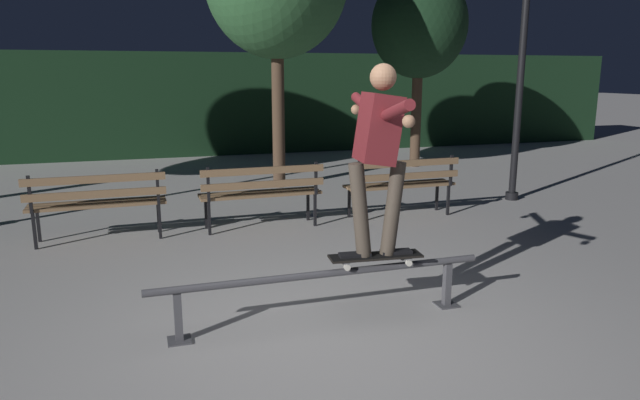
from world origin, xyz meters
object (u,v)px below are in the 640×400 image
at_px(lamp_post_right, 523,42).
at_px(park_bench_right_center, 402,181).
at_px(skateboarder, 378,145).
at_px(tree_far_right, 419,26).
at_px(park_bench_leftmost, 97,199).
at_px(park_bench_left_center, 262,189).
at_px(skateboard, 375,257).
at_px(grind_rail, 322,282).

bearing_deg(lamp_post_right, park_bench_right_center, -166.32).
height_order(skateboarder, lamp_post_right, lamp_post_right).
bearing_deg(tree_far_right, park_bench_leftmost, -146.81).
bearing_deg(park_bench_left_center, skateboard, -83.65).
xyz_separation_m(grind_rail, park_bench_left_center, (0.13, 3.00, 0.19)).
bearing_deg(skateboarder, lamp_post_right, 42.23).
bearing_deg(skateboarder, grind_rail, 179.97).
distance_m(skateboarder, tree_far_right, 8.29).
relative_size(grind_rail, park_bench_right_center, 1.75).
height_order(skateboarder, park_bench_right_center, skateboarder).
xyz_separation_m(skateboard, tree_far_right, (3.95, 7.13, 2.47)).
bearing_deg(skateboard, park_bench_leftmost, 128.00).
distance_m(tree_far_right, lamp_post_right, 3.61).
relative_size(grind_rail, skateboard, 3.54).
xyz_separation_m(park_bench_leftmost, lamp_post_right, (6.26, 0.54, 1.94)).
distance_m(skateboarder, park_bench_left_center, 3.16).
bearing_deg(grind_rail, park_bench_left_center, 87.49).
distance_m(grind_rail, park_bench_right_center, 3.69).
relative_size(grind_rail, park_bench_left_center, 1.75).
height_order(skateboard, skateboarder, skateboarder).
height_order(park_bench_left_center, park_bench_right_center, same).
relative_size(skateboard, lamp_post_right, 0.20).
height_order(grind_rail, skateboarder, skateboarder).
relative_size(park_bench_left_center, tree_far_right, 0.39).
xyz_separation_m(park_bench_left_center, lamp_post_right, (4.24, 0.54, 1.94)).
bearing_deg(grind_rail, park_bench_right_center, 54.48).
bearing_deg(skateboard, park_bench_right_center, 60.80).
distance_m(park_bench_right_center, tree_far_right, 5.31).
bearing_deg(park_bench_leftmost, skateboarder, -51.97).
relative_size(park_bench_leftmost, tree_far_right, 0.39).
height_order(skateboard, park_bench_leftmost, park_bench_leftmost).
distance_m(skateboard, tree_far_right, 8.51).
height_order(grind_rail, skateboard, skateboard).
relative_size(park_bench_leftmost, park_bench_left_center, 1.00).
relative_size(grind_rail, tree_far_right, 0.68).
xyz_separation_m(park_bench_left_center, park_bench_right_center, (2.01, 0.00, 0.00)).
bearing_deg(park_bench_right_center, skateboard, -119.20).
bearing_deg(skateboarder, park_bench_right_center, 60.85).
bearing_deg(skateboarder, park_bench_leftmost, 128.03).
distance_m(park_bench_leftmost, park_bench_left_center, 2.01).
height_order(skateboard, park_bench_right_center, park_bench_right_center).
distance_m(park_bench_left_center, lamp_post_right, 4.70).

